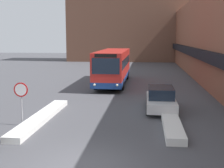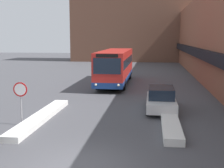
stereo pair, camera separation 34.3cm
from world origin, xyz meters
name	(u,v)px [view 1 (the left image)]	position (x,y,z in m)	size (l,w,h in m)	color
ground_plane	(83,165)	(0.00, 0.00, 0.00)	(160.00, 160.00, 0.00)	#47474C
building_row_right	(220,38)	(9.97, 24.00, 4.56)	(5.50, 60.00, 9.14)	brown
building_backdrop_far	(136,16)	(0.00, 51.82, 8.77)	(26.00, 8.00, 17.54)	brown
snow_bank_left	(41,117)	(-3.60, 5.95, 0.15)	(0.90, 8.18, 0.31)	silver
snow_bank_right	(169,116)	(3.60, 6.92, 0.18)	(0.90, 9.14, 0.35)	silver
city_bus	(113,66)	(-1.02, 20.07, 1.80)	(2.62, 11.84, 3.34)	red
parked_car_front	(161,99)	(3.20, 9.21, 0.73)	(1.84, 4.77, 1.47)	silver
stop_sign	(21,94)	(-4.24, 4.77, 1.67)	(0.76, 0.08, 2.30)	gray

